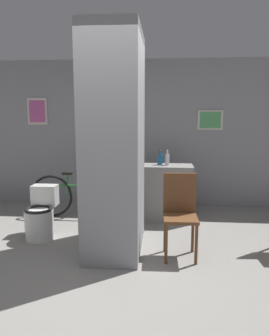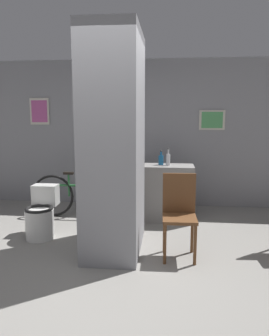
# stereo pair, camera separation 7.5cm
# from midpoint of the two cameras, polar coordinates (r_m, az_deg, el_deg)

# --- Properties ---
(ground_plane) EXTENTS (14.00, 14.00, 0.00)m
(ground_plane) POSITION_cam_midpoint_polar(r_m,az_deg,el_deg) (3.74, -6.99, -17.02)
(ground_plane) COLOR gray
(wall_back) EXTENTS (8.00, 0.09, 2.60)m
(wall_back) POSITION_cam_midpoint_polar(r_m,az_deg,el_deg) (5.95, -2.01, 6.01)
(wall_back) COLOR gray
(wall_back) RESTS_ON ground_plane
(pillar_center) EXTENTS (0.67, 1.17, 2.60)m
(pillar_center) POSITION_cam_midpoint_polar(r_m,az_deg,el_deg) (3.92, -4.00, 4.13)
(pillar_center) COLOR gray
(pillar_center) RESTS_ON ground_plane
(counter_shelf) EXTENTS (1.19, 0.44, 0.87)m
(counter_shelf) POSITION_cam_midpoint_polar(r_m,az_deg,el_deg) (5.16, 2.99, -4.27)
(counter_shelf) COLOR gray
(counter_shelf) RESTS_ON ground_plane
(toilet) EXTENTS (0.38, 0.54, 0.68)m
(toilet) POSITION_cam_midpoint_polar(r_m,az_deg,el_deg) (4.64, -16.48, -8.09)
(toilet) COLOR silver
(toilet) RESTS_ON ground_plane
(chair_near_pillar) EXTENTS (0.40, 0.40, 0.97)m
(chair_near_pillar) POSITION_cam_midpoint_polar(r_m,az_deg,el_deg) (3.88, 7.38, -7.46)
(chair_near_pillar) COLOR brown
(chair_near_pillar) RESTS_ON ground_plane
(bicycle) EXTENTS (1.78, 0.42, 0.74)m
(bicycle) POSITION_cam_midpoint_polar(r_m,az_deg,el_deg) (5.32, -9.05, -4.82)
(bicycle) COLOR black
(bicycle) RESTS_ON ground_plane
(bottle_tall) EXTENTS (0.06, 0.06, 0.27)m
(bottle_tall) POSITION_cam_midpoint_polar(r_m,az_deg,el_deg) (5.07, 5.30, 1.60)
(bottle_tall) COLOR silver
(bottle_tall) RESTS_ON counter_shelf
(bottle_short) EXTENTS (0.08, 0.08, 0.23)m
(bottle_short) POSITION_cam_midpoint_polar(r_m,az_deg,el_deg) (5.10, 4.05, 1.50)
(bottle_short) COLOR #19598C
(bottle_short) RESTS_ON counter_shelf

